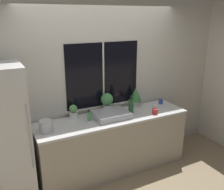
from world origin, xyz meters
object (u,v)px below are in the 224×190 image
object	(u,v)px
potted_plant_left	(73,112)
soap_bottle	(89,116)
bottle_tall	(131,106)
kettle	(46,126)
mug_blue	(161,101)
potted_plant_right	(136,95)
mug_red	(155,111)
sink	(111,114)
potted_plant_center	(107,101)
mug_white	(154,107)

from	to	relation	value
potted_plant_left	soap_bottle	distance (m)	0.26
bottle_tall	kettle	world-z (taller)	bottle_tall
mug_blue	bottle_tall	bearing A→B (deg)	-168.77
potted_plant_left	kettle	distance (m)	0.55
potted_plant_right	mug_red	size ratio (longest dim) A/B	3.60
potted_plant_left	mug_blue	size ratio (longest dim) A/B	2.40
sink	potted_plant_left	bearing A→B (deg)	155.03
potted_plant_center	mug_red	xyz separation A→B (m)	(0.62, -0.42, -0.14)
mug_white	mug_blue	bearing A→B (deg)	33.00
potted_plant_right	bottle_tall	bearing A→B (deg)	-134.36
potted_plant_center	potted_plant_right	xyz separation A→B (m)	(0.53, 0.00, 0.01)
sink	potted_plant_center	world-z (taller)	potted_plant_center
soap_bottle	potted_plant_left	bearing A→B (deg)	130.58
potted_plant_center	mug_red	bearing A→B (deg)	-34.38
potted_plant_center	potted_plant_right	distance (m)	0.53
potted_plant_center	potted_plant_right	size ratio (longest dim) A/B	0.94
potted_plant_right	kettle	bearing A→B (deg)	-169.68
potted_plant_left	mug_red	bearing A→B (deg)	-19.87
soap_bottle	mug_white	distance (m)	1.11
mug_red	potted_plant_left	bearing A→B (deg)	160.13
potted_plant_center	potted_plant_left	bearing A→B (deg)	180.00
potted_plant_right	kettle	size ratio (longest dim) A/B	1.84
potted_plant_right	mug_blue	world-z (taller)	potted_plant_right
potted_plant_center	soap_bottle	bearing A→B (deg)	-152.79
mug_red	mug_white	xyz separation A→B (m)	(0.10, 0.16, -0.00)
mug_red	mug_white	distance (m)	0.19
mug_red	sink	bearing A→B (deg)	164.15
potted_plant_center	mug_white	distance (m)	0.78
potted_plant_left	mug_red	xyz separation A→B (m)	(1.18, -0.42, -0.06)
potted_plant_center	mug_blue	world-z (taller)	potted_plant_center
potted_plant_left	mug_white	world-z (taller)	potted_plant_left
soap_bottle	kettle	bearing A→B (deg)	-172.45
mug_white	kettle	distance (m)	1.75
soap_bottle	mug_blue	size ratio (longest dim) A/B	1.96
soap_bottle	mug_blue	xyz separation A→B (m)	(1.37, 0.10, -0.03)
mug_red	mug_white	size ratio (longest dim) A/B	1.10
mug_blue	potted_plant_right	bearing A→B (deg)	168.44
mug_white	bottle_tall	bearing A→B (deg)	175.11
mug_blue	mug_white	bearing A→B (deg)	-147.00
potted_plant_center	kettle	xyz separation A→B (m)	(-1.03, -0.28, -0.09)
potted_plant_left	kettle	size ratio (longest dim) A/B	1.17
kettle	potted_plant_left	bearing A→B (deg)	30.97
bottle_tall	mug_white	bearing A→B (deg)	-4.89
potted_plant_center	mug_red	world-z (taller)	potted_plant_center
potted_plant_right	soap_bottle	bearing A→B (deg)	-167.77
sink	mug_blue	distance (m)	1.05
sink	potted_plant_left	world-z (taller)	sink
potted_plant_center	bottle_tall	world-z (taller)	potted_plant_center
sink	kettle	world-z (taller)	sink
potted_plant_center	kettle	distance (m)	1.07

